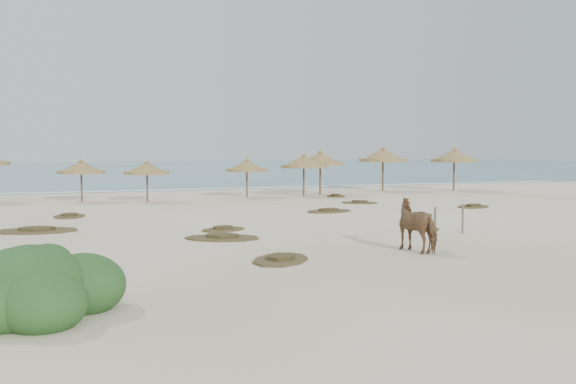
# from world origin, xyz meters

# --- Properties ---
(ground) EXTENTS (160.00, 160.00, 0.00)m
(ground) POSITION_xyz_m (0.00, 0.00, 0.00)
(ground) COLOR #F4E1C8
(ground) RESTS_ON ground
(ocean) EXTENTS (200.00, 100.00, 0.01)m
(ocean) POSITION_xyz_m (0.00, 75.00, 0.00)
(ocean) COLOR #295E7D
(ocean) RESTS_ON ground
(foam_line) EXTENTS (70.00, 0.60, 0.01)m
(foam_line) POSITION_xyz_m (0.00, 26.00, 0.00)
(foam_line) COLOR silver
(foam_line) RESTS_ON ground
(palapa_1) EXTENTS (3.38, 3.38, 2.47)m
(palapa_1) POSITION_xyz_m (-6.38, 17.72, 1.91)
(palapa_1) COLOR brown
(palapa_1) RESTS_ON ground
(palapa_2) EXTENTS (3.29, 3.29, 2.40)m
(palapa_2) POSITION_xyz_m (-2.92, 16.35, 1.86)
(palapa_2) COLOR brown
(palapa_2) RESTS_ON ground
(palapa_3) EXTENTS (3.27, 3.27, 2.46)m
(palapa_3) POSITION_xyz_m (3.32, 17.49, 1.91)
(palapa_3) COLOR brown
(palapa_3) RESTS_ON ground
(palapa_4) EXTENTS (3.36, 3.36, 2.96)m
(palapa_4) POSITION_xyz_m (8.47, 18.02, 2.29)
(palapa_4) COLOR brown
(palapa_4) RESTS_ON ground
(palapa_5) EXTENTS (3.35, 3.35, 2.74)m
(palapa_5) POSITION_xyz_m (6.95, 17.14, 2.12)
(palapa_5) COLOR brown
(palapa_5) RESTS_ON ground
(palapa_6) EXTENTS (4.02, 4.02, 3.18)m
(palapa_6) POSITION_xyz_m (13.97, 19.56, 2.47)
(palapa_6) COLOR brown
(palapa_6) RESTS_ON ground
(palapa_7) EXTENTS (3.98, 3.98, 3.14)m
(palapa_7) POSITION_xyz_m (18.83, 18.01, 2.44)
(palapa_7) COLOR brown
(palapa_7) RESTS_ON ground
(horse) EXTENTS (1.15, 1.96, 1.56)m
(horse) POSITION_xyz_m (2.00, -3.97, 0.78)
(horse) COLOR brown
(horse) RESTS_ON ground
(fence_post_near) EXTENTS (0.10, 0.10, 1.10)m
(fence_post_near) POSITION_xyz_m (3.73, -2.21, 0.55)
(fence_post_near) COLOR #6F6253
(fence_post_near) RESTS_ON ground
(fence_post_far) EXTENTS (0.10, 0.10, 1.05)m
(fence_post_far) POSITION_xyz_m (5.64, -1.10, 0.53)
(fence_post_far) COLOR #6F6253
(fence_post_far) RESTS_ON ground
(bush) EXTENTS (3.41, 3.00, 1.53)m
(bush) POSITION_xyz_m (-8.63, -7.81, 0.50)
(bush) COLOR #2E5223
(bush) RESTS_ON ground
(scrub_1) EXTENTS (3.24, 2.38, 0.16)m
(scrub_1) POSITION_xyz_m (-8.66, 4.84, 0.05)
(scrub_1) COLOR #513D23
(scrub_1) RESTS_ON ground
(scrub_2) EXTENTS (2.13, 1.79, 0.16)m
(scrub_2) POSITION_xyz_m (-2.18, 2.74, 0.05)
(scrub_2) COLOR #513D23
(scrub_2) RESTS_ON ground
(scrub_3) EXTENTS (2.66, 2.04, 0.16)m
(scrub_3) POSITION_xyz_m (4.33, 7.57, 0.05)
(scrub_3) COLOR #513D23
(scrub_3) RESTS_ON ground
(scrub_4) EXTENTS (1.90, 2.09, 0.16)m
(scrub_4) POSITION_xyz_m (7.40, 4.46, 0.05)
(scrub_4) COLOR #513D23
(scrub_4) RESTS_ON ground
(scrub_5) EXTENTS (2.64, 2.39, 0.16)m
(scrub_5) POSITION_xyz_m (12.26, 7.07, 0.05)
(scrub_5) COLOR #513D23
(scrub_5) RESTS_ON ground
(scrub_6) EXTENTS (1.65, 2.25, 0.16)m
(scrub_6) POSITION_xyz_m (-7.35, 9.63, 0.05)
(scrub_6) COLOR #513D23
(scrub_6) RESTS_ON ground
(scrub_7) EXTENTS (2.40, 2.18, 0.16)m
(scrub_7) POSITION_xyz_m (7.85, 11.23, 0.05)
(scrub_7) COLOR #513D23
(scrub_7) RESTS_ON ground
(scrub_9) EXTENTS (3.01, 2.56, 0.16)m
(scrub_9) POSITION_xyz_m (-2.80, 0.60, 0.05)
(scrub_9) COLOR #513D23
(scrub_9) RESTS_ON ground
(scrub_10) EXTENTS (1.40, 1.88, 0.16)m
(scrub_10) POSITION_xyz_m (8.66, 16.00, 0.05)
(scrub_10) COLOR #513D23
(scrub_10) RESTS_ON ground
(scrub_11) EXTENTS (2.48, 2.60, 0.16)m
(scrub_11) POSITION_xyz_m (-2.41, -4.03, 0.05)
(scrub_11) COLOR #513D23
(scrub_11) RESTS_ON ground
(scrub_12) EXTENTS (1.53, 1.59, 0.16)m
(scrub_12) POSITION_xyz_m (4.95, 0.13, 0.05)
(scrub_12) COLOR #513D23
(scrub_12) RESTS_ON ground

